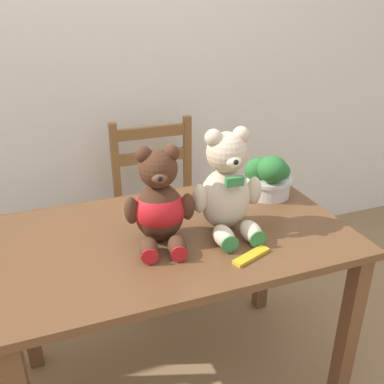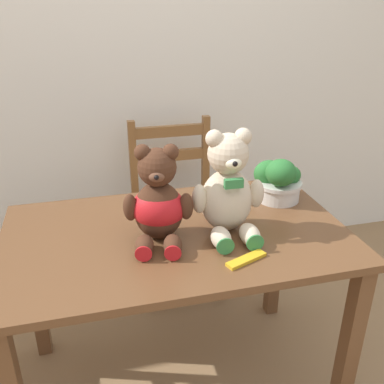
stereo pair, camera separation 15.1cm
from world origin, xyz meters
name	(u,v)px [view 2 (the right image)]	position (x,y,z in m)	size (l,w,h in m)	color
wall_back	(132,47)	(0.00, 1.45, 1.30)	(8.00, 0.04, 2.60)	silver
dining_table	(176,258)	(0.00, 0.38, 0.64)	(1.26, 0.76, 0.76)	brown
wooden_chair_behind	(176,207)	(0.16, 1.13, 0.47)	(0.46, 0.43, 0.94)	brown
teddy_bear_left	(158,203)	(-0.07, 0.35, 0.90)	(0.25, 0.28, 0.35)	#472819
teddy_bear_right	(228,189)	(0.19, 0.35, 0.93)	(0.27, 0.27, 0.39)	beige
potted_plant	(278,180)	(0.48, 0.54, 0.85)	(0.20, 0.20, 0.20)	beige
chocolate_bar	(246,259)	(0.18, 0.14, 0.77)	(0.15, 0.04, 0.01)	gold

